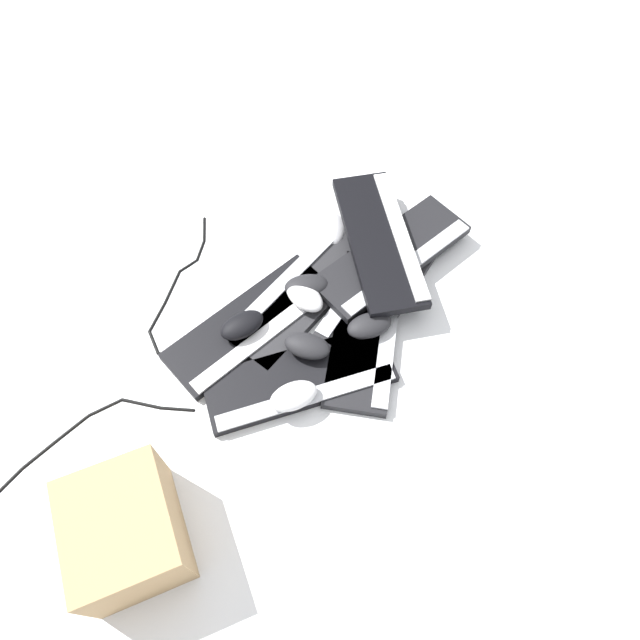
{
  "coord_description": "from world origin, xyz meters",
  "views": [
    {
      "loc": [
        0.73,
        -0.04,
        1.22
      ],
      "look_at": [
        0.03,
        -0.05,
        0.04
      ],
      "focal_mm": 32.0,
      "sensor_mm": 36.0,
      "label": 1
    }
  ],
  "objects_px": {
    "mouse_4": "(369,325)",
    "mouse_6": "(293,396)",
    "mouse_1": "(242,325)",
    "cardboard_box": "(126,531)",
    "keyboard_1": "(366,328)",
    "mouse_5": "(307,346)",
    "mouse_0": "(333,230)",
    "keyboard_2": "(381,286)",
    "mouse_2": "(307,286)",
    "keyboard_0": "(300,379)",
    "keyboard_3": "(302,294)",
    "keyboard_4": "(251,324)",
    "mouse_3": "(304,296)",
    "keyboard_6": "(380,240)",
    "keyboard_5": "(393,256)"
  },
  "relations": [
    {
      "from": "keyboard_4",
      "to": "keyboard_5",
      "type": "bearing_deg",
      "value": 118.92
    },
    {
      "from": "keyboard_0",
      "to": "mouse_6",
      "type": "xyz_separation_m",
      "value": [
        0.06,
        -0.01,
        0.04
      ]
    },
    {
      "from": "keyboard_1",
      "to": "mouse_5",
      "type": "distance_m",
      "value": 0.16
    },
    {
      "from": "keyboard_5",
      "to": "mouse_0",
      "type": "height_order",
      "value": "keyboard_5"
    },
    {
      "from": "mouse_3",
      "to": "mouse_6",
      "type": "height_order",
      "value": "same"
    },
    {
      "from": "mouse_0",
      "to": "keyboard_1",
      "type": "bearing_deg",
      "value": 17.45
    },
    {
      "from": "mouse_3",
      "to": "cardboard_box",
      "type": "relative_size",
      "value": 0.48
    },
    {
      "from": "keyboard_1",
      "to": "mouse_2",
      "type": "bearing_deg",
      "value": -122.91
    },
    {
      "from": "keyboard_4",
      "to": "mouse_4",
      "type": "height_order",
      "value": "mouse_4"
    },
    {
      "from": "keyboard_0",
      "to": "keyboard_4",
      "type": "xyz_separation_m",
      "value": [
        -0.15,
        -0.13,
        0.0
      ]
    },
    {
      "from": "mouse_0",
      "to": "mouse_3",
      "type": "xyz_separation_m",
      "value": [
        0.24,
        -0.07,
        0.03
      ]
    },
    {
      "from": "keyboard_5",
      "to": "mouse_5",
      "type": "xyz_separation_m",
      "value": [
        0.27,
        -0.21,
        0.01
      ]
    },
    {
      "from": "mouse_5",
      "to": "mouse_6",
      "type": "distance_m",
      "value": 0.13
    },
    {
      "from": "mouse_0",
      "to": "keyboard_5",
      "type": "bearing_deg",
      "value": 57.84
    },
    {
      "from": "keyboard_5",
      "to": "keyboard_3",
      "type": "bearing_deg",
      "value": -65.83
    },
    {
      "from": "mouse_2",
      "to": "mouse_0",
      "type": "bearing_deg",
      "value": 62.54
    },
    {
      "from": "cardboard_box",
      "to": "keyboard_0",
      "type": "bearing_deg",
      "value": 138.89
    },
    {
      "from": "keyboard_2",
      "to": "mouse_2",
      "type": "xyz_separation_m",
      "value": [
        0.03,
        -0.19,
        0.04
      ]
    },
    {
      "from": "keyboard_0",
      "to": "mouse_3",
      "type": "height_order",
      "value": "mouse_3"
    },
    {
      "from": "keyboard_3",
      "to": "keyboard_1",
      "type": "bearing_deg",
      "value": 59.24
    },
    {
      "from": "keyboard_6",
      "to": "mouse_2",
      "type": "height_order",
      "value": "keyboard_6"
    },
    {
      "from": "mouse_2",
      "to": "mouse_6",
      "type": "distance_m",
      "value": 0.3
    },
    {
      "from": "keyboard_5",
      "to": "mouse_1",
      "type": "bearing_deg",
      "value": -59.15
    },
    {
      "from": "keyboard_1",
      "to": "mouse_5",
      "type": "height_order",
      "value": "mouse_5"
    },
    {
      "from": "mouse_1",
      "to": "mouse_3",
      "type": "bearing_deg",
      "value": 176.12
    },
    {
      "from": "keyboard_4",
      "to": "mouse_6",
      "type": "xyz_separation_m",
      "value": [
        0.2,
        0.12,
        0.04
      ]
    },
    {
      "from": "mouse_4",
      "to": "mouse_6",
      "type": "distance_m",
      "value": 0.25
    },
    {
      "from": "keyboard_6",
      "to": "cardboard_box",
      "type": "relative_size",
      "value": 2.0
    },
    {
      "from": "mouse_1",
      "to": "mouse_3",
      "type": "distance_m",
      "value": 0.17
    },
    {
      "from": "mouse_2",
      "to": "mouse_3",
      "type": "xyz_separation_m",
      "value": [
        0.03,
        -0.0,
        0.0
      ]
    },
    {
      "from": "mouse_3",
      "to": "keyboard_4",
      "type": "bearing_deg",
      "value": -111.62
    },
    {
      "from": "keyboard_4",
      "to": "keyboard_6",
      "type": "relative_size",
      "value": 0.91
    },
    {
      "from": "mouse_1",
      "to": "mouse_2",
      "type": "distance_m",
      "value": 0.19
    },
    {
      "from": "mouse_5",
      "to": "mouse_6",
      "type": "xyz_separation_m",
      "value": [
        0.13,
        -0.03,
        0.0
      ]
    },
    {
      "from": "keyboard_2",
      "to": "keyboard_5",
      "type": "bearing_deg",
      "value": 159.11
    },
    {
      "from": "keyboard_3",
      "to": "cardboard_box",
      "type": "relative_size",
      "value": 1.91
    },
    {
      "from": "mouse_4",
      "to": "cardboard_box",
      "type": "distance_m",
      "value": 0.68
    },
    {
      "from": "keyboard_1",
      "to": "keyboard_3",
      "type": "xyz_separation_m",
      "value": [
        -0.1,
        -0.16,
        0.0
      ]
    },
    {
      "from": "keyboard_2",
      "to": "mouse_1",
      "type": "xyz_separation_m",
      "value": [
        0.15,
        -0.34,
        0.04
      ]
    },
    {
      "from": "keyboard_3",
      "to": "cardboard_box",
      "type": "bearing_deg",
      "value": -27.32
    },
    {
      "from": "mouse_1",
      "to": "cardboard_box",
      "type": "height_order",
      "value": "cardboard_box"
    },
    {
      "from": "keyboard_0",
      "to": "mouse_6",
      "type": "bearing_deg",
      "value": -10.64
    },
    {
      "from": "keyboard_1",
      "to": "mouse_6",
      "type": "xyz_separation_m",
      "value": [
        0.2,
        -0.17,
        0.04
      ]
    },
    {
      "from": "mouse_4",
      "to": "mouse_5",
      "type": "bearing_deg",
      "value": 0.75
    },
    {
      "from": "keyboard_6",
      "to": "mouse_5",
      "type": "xyz_separation_m",
      "value": [
        0.3,
        -0.17,
        -0.02
      ]
    },
    {
      "from": "keyboard_0",
      "to": "keyboard_6",
      "type": "bearing_deg",
      "value": 152.85
    },
    {
      "from": "mouse_0",
      "to": "mouse_5",
      "type": "relative_size",
      "value": 1.0
    },
    {
      "from": "mouse_4",
      "to": "cardboard_box",
      "type": "bearing_deg",
      "value": 24.41
    },
    {
      "from": "keyboard_1",
      "to": "keyboard_5",
      "type": "height_order",
      "value": "keyboard_5"
    },
    {
      "from": "mouse_0",
      "to": "mouse_2",
      "type": "bearing_deg",
      "value": -15.67
    }
  ]
}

